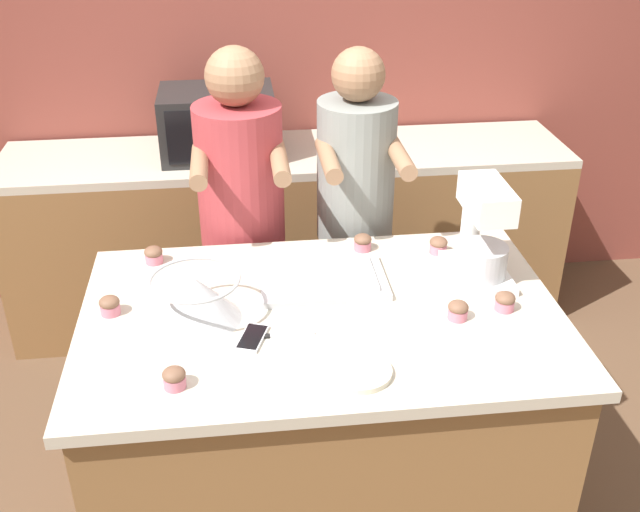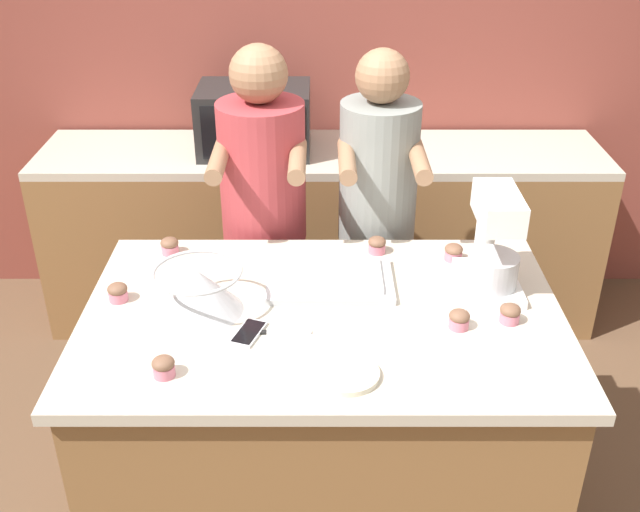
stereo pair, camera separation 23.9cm
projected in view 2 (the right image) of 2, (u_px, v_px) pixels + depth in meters
back_wall at (318, 48)px, 3.80m from camera, size 10.00×0.06×2.70m
island_counter at (320, 421)px, 2.66m from camera, size 1.56×1.00×0.93m
back_counter at (319, 234)px, 3.93m from camera, size 2.80×0.60×0.93m
person_left at (262, 233)px, 3.08m from camera, size 0.35×0.51×1.63m
person_right at (373, 233)px, 3.09m from camera, size 0.33×0.50×1.61m
stand_mixer at (490, 246)px, 2.49m from camera, size 0.20×0.30×0.36m
mixing_bowl at (196, 290)px, 2.40m from camera, size 0.29×0.29×0.15m
baking_tray at (327, 279)px, 2.58m from camera, size 0.43×0.29×0.04m
microwave_oven at (251, 120)px, 3.62m from camera, size 0.54×0.39×0.32m
cell_phone at (246, 333)px, 2.32m from camera, size 0.11×0.16×0.01m
small_plate at (345, 374)px, 2.13m from camera, size 0.19×0.19×0.02m
knife at (269, 333)px, 2.32m from camera, size 0.22×0.02×0.01m
cupcake_0 at (374, 245)px, 2.77m from camera, size 0.07×0.07×0.06m
cupcake_1 at (161, 367)px, 2.13m from camera, size 0.07×0.07×0.06m
cupcake_2 at (507, 313)px, 2.37m from camera, size 0.07×0.07×0.06m
cupcake_3 at (167, 246)px, 2.76m from camera, size 0.07×0.07×0.06m
cupcake_4 at (115, 292)px, 2.48m from camera, size 0.07×0.07×0.06m
cupcake_5 at (451, 252)px, 2.72m from camera, size 0.07×0.07×0.06m
cupcake_6 at (456, 319)px, 2.34m from camera, size 0.07×0.07×0.06m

